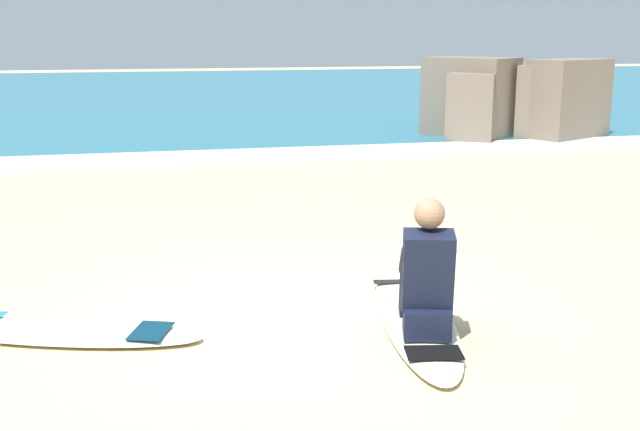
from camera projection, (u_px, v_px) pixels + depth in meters
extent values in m
plane|color=#CCB584|center=(289.00, 316.00, 6.00)|extent=(80.00, 80.00, 0.00)
cube|color=teal|center=(168.00, 94.00, 26.13)|extent=(80.00, 28.00, 0.10)
cube|color=white|center=(203.00, 157.00, 13.14)|extent=(80.00, 0.90, 0.11)
ellipsoid|color=#EFE5C6|center=(415.00, 315.00, 5.92)|extent=(0.98, 2.54, 0.07)
cube|color=black|center=(402.00, 281.00, 6.59)|extent=(0.49, 0.19, 0.01)
cube|color=black|center=(434.00, 353.00, 5.14)|extent=(0.40, 0.31, 0.01)
cube|color=black|center=(427.00, 322.00, 5.40)|extent=(0.38, 0.34, 0.20)
cylinder|color=black|center=(411.00, 292.00, 5.55)|extent=(0.26, 0.43, 0.43)
cylinder|color=black|center=(408.00, 286.00, 5.76)|extent=(0.19, 0.28, 0.42)
cube|color=black|center=(406.00, 308.00, 5.87)|extent=(0.16, 0.24, 0.05)
cylinder|color=black|center=(440.00, 292.00, 5.54)|extent=(0.26, 0.43, 0.43)
cylinder|color=black|center=(439.00, 287.00, 5.74)|extent=(0.19, 0.28, 0.42)
cube|color=black|center=(438.00, 309.00, 5.86)|extent=(0.16, 0.24, 0.05)
cube|color=black|center=(428.00, 271.00, 5.36)|extent=(0.41, 0.38, 0.57)
sphere|color=#A37556|center=(429.00, 213.00, 5.30)|extent=(0.21, 0.21, 0.21)
cylinder|color=black|center=(406.00, 260.00, 5.51)|extent=(0.20, 0.40, 0.31)
cylinder|color=black|center=(447.00, 261.00, 5.49)|extent=(0.20, 0.40, 0.31)
ellipsoid|color=#EFE5C6|center=(62.00, 332.00, 5.60)|extent=(2.09, 1.19, 0.07)
cube|color=#0A2C40|center=(151.00, 331.00, 5.51)|extent=(0.35, 0.42, 0.01)
cube|color=brown|center=(468.00, 105.00, 16.26)|extent=(1.42, 1.37, 1.23)
cube|color=#756656|center=(542.00, 103.00, 15.40)|extent=(1.53, 1.71, 1.46)
cube|color=#756656|center=(470.00, 99.00, 15.43)|extent=(1.83, 1.95, 1.60)
cube|color=#756656|center=(472.00, 109.00, 14.83)|extent=(1.23, 1.27, 1.33)
cube|color=#756656|center=(568.00, 101.00, 15.11)|extent=(1.89, 1.50, 1.58)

